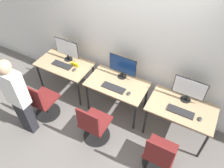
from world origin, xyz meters
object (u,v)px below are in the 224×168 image
at_px(mouse_center, 129,93).
at_px(office_chair_left, 42,103).
at_px(person_left, 18,97).
at_px(monitor_right, 189,89).
at_px(mouse_left, 74,70).
at_px(office_chair_center, 94,126).
at_px(mouse_right, 200,119).
at_px(keyboard_center, 114,88).
at_px(monitor_left, 67,49).
at_px(monitor_center, 123,66).
at_px(keyboard_right, 181,112).
at_px(keyboard_left, 62,65).
at_px(office_chair_right, 159,156).

bearing_deg(mouse_center, office_chair_left, -155.11).
distance_m(person_left, mouse_center, 1.80).
height_order(person_left, monitor_right, person_left).
relative_size(mouse_left, office_chair_center, 0.10).
bearing_deg(mouse_right, keyboard_center, -178.62).
bearing_deg(mouse_center, monitor_left, 169.07).
relative_size(person_left, mouse_right, 17.62).
xyz_separation_m(mouse_center, office_chair_center, (-0.32, -0.65, -0.36)).
relative_size(monitor_left, monitor_center, 1.00).
relative_size(monitor_center, keyboard_right, 1.23).
xyz_separation_m(office_chair_center, monitor_right, (1.20, 0.98, 0.59)).
bearing_deg(mouse_left, monitor_right, 7.54).
xyz_separation_m(keyboard_left, mouse_left, (0.30, -0.01, 0.01)).
distance_m(keyboard_center, mouse_right, 1.48).
relative_size(keyboard_left, office_chair_center, 0.47).
bearing_deg(office_chair_center, mouse_left, 140.53).
bearing_deg(monitor_right, monitor_left, -178.78).
bearing_deg(office_chair_right, mouse_center, 142.21).
distance_m(keyboard_left, monitor_center, 1.23).
relative_size(person_left, office_chair_center, 1.79).
height_order(keyboard_left, office_chair_left, office_chair_left).
bearing_deg(office_chair_left, monitor_right, 23.35).
distance_m(mouse_center, office_chair_right, 1.10).
xyz_separation_m(mouse_left, keyboard_right, (2.06, -0.02, -0.01)).
relative_size(office_chair_left, monitor_right, 1.72).
distance_m(mouse_center, keyboard_right, 0.88).
distance_m(mouse_left, person_left, 1.14).
bearing_deg(monitor_right, monitor_center, 179.84).
bearing_deg(office_chair_right, person_left, -170.31).
height_order(office_chair_left, keyboard_right, office_chair_left).
bearing_deg(office_chair_center, keyboard_center, 88.07).
relative_size(mouse_left, person_left, 0.06).
relative_size(person_left, office_chair_right, 1.79).
bearing_deg(monitor_center, keyboard_center, -90.00).
distance_m(monitor_left, monitor_right, 2.36).
relative_size(mouse_center, office_chair_right, 0.10).
xyz_separation_m(mouse_left, person_left, (-0.30, -1.09, 0.14)).
height_order(mouse_left, keyboard_center, mouse_left).
height_order(monitor_center, keyboard_right, monitor_center).
bearing_deg(keyboard_right, person_left, -155.57).
xyz_separation_m(monitor_left, keyboard_left, (0.00, -0.22, -0.24)).
bearing_deg(mouse_left, mouse_right, -0.61).
bearing_deg(keyboard_left, office_chair_left, -86.50).
height_order(person_left, office_chair_center, person_left).
distance_m(mouse_left, monitor_right, 2.09).
relative_size(keyboard_left, mouse_left, 4.67).
bearing_deg(monitor_left, mouse_left, -36.82).
height_order(keyboard_left, mouse_right, mouse_right).
relative_size(monitor_center, mouse_center, 5.75).
bearing_deg(person_left, mouse_left, 74.76).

